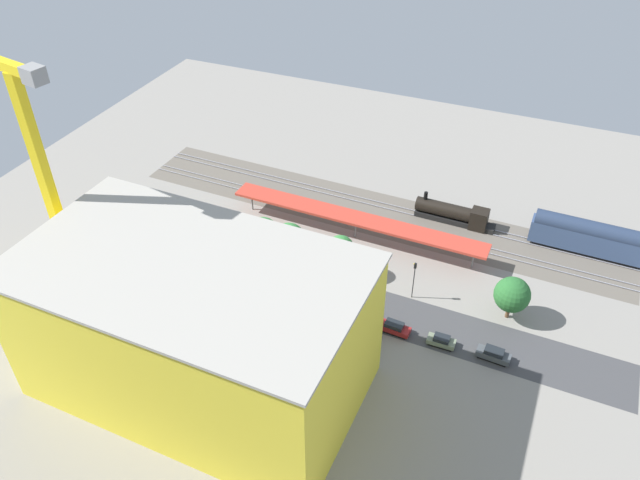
{
  "coord_description": "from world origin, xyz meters",
  "views": [
    {
      "loc": [
        -27.3,
        69.06,
        66.12
      ],
      "look_at": [
        1.73,
        -0.15,
        8.51
      ],
      "focal_mm": 34.82,
      "sensor_mm": 36.0,
      "label": 1
    }
  ],
  "objects_px": {
    "box_truck_1": "(332,315)",
    "street_tree_4": "(289,239)",
    "street_tree_3": "(201,221)",
    "parked_car_4": "(310,301)",
    "parked_car_2": "(394,328)",
    "parked_car_5": "(273,291)",
    "street_tree_0": "(340,249)",
    "locomotive": "(456,214)",
    "passenger_coach": "(589,237)",
    "box_truck_0": "(347,316)",
    "platform_canopy_near": "(356,218)",
    "construction_building": "(196,329)",
    "street_tree_2": "(262,235)",
    "traffic_light": "(414,275)",
    "tower_crane": "(38,176)",
    "parked_car_3": "(355,315)",
    "street_tree_1": "(512,295)",
    "parked_car_0": "(493,355)",
    "parked_car_1": "(441,341)"
  },
  "relations": [
    {
      "from": "street_tree_2",
      "to": "platform_canopy_near",
      "type": "bearing_deg",
      "value": -137.79
    },
    {
      "from": "parked_car_2",
      "to": "box_truck_1",
      "type": "bearing_deg",
      "value": 11.42
    },
    {
      "from": "street_tree_4",
      "to": "street_tree_2",
      "type": "bearing_deg",
      "value": -0.57
    },
    {
      "from": "parked_car_2",
      "to": "traffic_light",
      "type": "xyz_separation_m",
      "value": [
        -0.36,
        -8.21,
        3.75
      ]
    },
    {
      "from": "box_truck_1",
      "to": "street_tree_3",
      "type": "bearing_deg",
      "value": -19.28
    },
    {
      "from": "passenger_coach",
      "to": "tower_crane",
      "type": "height_order",
      "value": "tower_crane"
    },
    {
      "from": "parked_car_1",
      "to": "parked_car_2",
      "type": "relative_size",
      "value": 0.82
    },
    {
      "from": "parked_car_3",
      "to": "box_truck_1",
      "type": "bearing_deg",
      "value": 35.68
    },
    {
      "from": "locomotive",
      "to": "traffic_light",
      "type": "distance_m",
      "value": 22.55
    },
    {
      "from": "parked_car_5",
      "to": "tower_crane",
      "type": "relative_size",
      "value": 0.11
    },
    {
      "from": "parked_car_2",
      "to": "street_tree_1",
      "type": "relative_size",
      "value": 0.68
    },
    {
      "from": "parked_car_2",
      "to": "box_truck_0",
      "type": "bearing_deg",
      "value": 11.28
    },
    {
      "from": "platform_canopy_near",
      "to": "parked_car_4",
      "type": "relative_size",
      "value": 10.52
    },
    {
      "from": "passenger_coach",
      "to": "parked_car_2",
      "type": "relative_size",
      "value": 3.85
    },
    {
      "from": "street_tree_1",
      "to": "street_tree_2",
      "type": "bearing_deg",
      "value": 1.83
    },
    {
      "from": "parked_car_4",
      "to": "traffic_light",
      "type": "relative_size",
      "value": 0.64
    },
    {
      "from": "box_truck_0",
      "to": "traffic_light",
      "type": "xyz_separation_m",
      "value": [
        -7.21,
        -9.58,
        2.74
      ]
    },
    {
      "from": "street_tree_0",
      "to": "traffic_light",
      "type": "distance_m",
      "value": 12.35
    },
    {
      "from": "street_tree_1",
      "to": "street_tree_3",
      "type": "height_order",
      "value": "street_tree_1"
    },
    {
      "from": "street_tree_2",
      "to": "traffic_light",
      "type": "xyz_separation_m",
      "value": [
        -25.91,
        0.08,
        -0.14
      ]
    },
    {
      "from": "street_tree_4",
      "to": "traffic_light",
      "type": "relative_size",
      "value": 1.15
    },
    {
      "from": "passenger_coach",
      "to": "box_truck_0",
      "type": "height_order",
      "value": "passenger_coach"
    },
    {
      "from": "street_tree_0",
      "to": "construction_building",
      "type": "bearing_deg",
      "value": 72.08
    },
    {
      "from": "parked_car_4",
      "to": "platform_canopy_near",
      "type": "bearing_deg",
      "value": -91.2
    },
    {
      "from": "platform_canopy_near",
      "to": "parked_car_5",
      "type": "bearing_deg",
      "value": 70.87
    },
    {
      "from": "passenger_coach",
      "to": "parked_car_2",
      "type": "bearing_deg",
      "value": 51.43
    },
    {
      "from": "locomotive",
      "to": "street_tree_0",
      "type": "relative_size",
      "value": 1.92
    },
    {
      "from": "locomotive",
      "to": "box_truck_0",
      "type": "relative_size",
      "value": 1.43
    },
    {
      "from": "parked_car_1",
      "to": "parked_car_2",
      "type": "xyz_separation_m",
      "value": [
        7.01,
        0.13,
        0.06
      ]
    },
    {
      "from": "street_tree_4",
      "to": "box_truck_0",
      "type": "bearing_deg",
      "value": 145.2
    },
    {
      "from": "passenger_coach",
      "to": "parked_car_4",
      "type": "xyz_separation_m",
      "value": [
        37.92,
        30.15,
        -2.53
      ]
    },
    {
      "from": "street_tree_0",
      "to": "parked_car_3",
      "type": "bearing_deg",
      "value": 124.09
    },
    {
      "from": "box_truck_1",
      "to": "street_tree_4",
      "type": "bearing_deg",
      "value": -41.01
    },
    {
      "from": "parked_car_3",
      "to": "traffic_light",
      "type": "bearing_deg",
      "value": -129.33
    },
    {
      "from": "construction_building",
      "to": "street_tree_4",
      "type": "xyz_separation_m",
      "value": [
        -0.15,
        -26.84,
        -4.7
      ]
    },
    {
      "from": "platform_canopy_near",
      "to": "box_truck_1",
      "type": "distance_m",
      "value": 21.87
    },
    {
      "from": "parked_car_2",
      "to": "parked_car_5",
      "type": "height_order",
      "value": "parked_car_5"
    },
    {
      "from": "parked_car_0",
      "to": "parked_car_5",
      "type": "distance_m",
      "value": 34.19
    },
    {
      "from": "locomotive",
      "to": "construction_building",
      "type": "xyz_separation_m",
      "value": [
        22.87,
        49.13,
        8.1
      ]
    },
    {
      "from": "parked_car_0",
      "to": "box_truck_1",
      "type": "bearing_deg",
      "value": 5.29
    },
    {
      "from": "parked_car_1",
      "to": "parked_car_5",
      "type": "bearing_deg",
      "value": -0.47
    },
    {
      "from": "parked_car_3",
      "to": "box_truck_1",
      "type": "distance_m",
      "value": 3.72
    },
    {
      "from": "parked_car_1",
      "to": "parked_car_0",
      "type": "bearing_deg",
      "value": -178.38
    },
    {
      "from": "box_truck_1",
      "to": "street_tree_4",
      "type": "relative_size",
      "value": 1.17
    },
    {
      "from": "street_tree_0",
      "to": "street_tree_3",
      "type": "height_order",
      "value": "street_tree_0"
    },
    {
      "from": "parked_car_3",
      "to": "parked_car_4",
      "type": "height_order",
      "value": "parked_car_3"
    },
    {
      "from": "parked_car_0",
      "to": "street_tree_0",
      "type": "bearing_deg",
      "value": -17.93
    },
    {
      "from": "locomotive",
      "to": "street_tree_3",
      "type": "height_order",
      "value": "street_tree_3"
    },
    {
      "from": "street_tree_3",
      "to": "parked_car_4",
      "type": "bearing_deg",
      "value": 162.17
    },
    {
      "from": "parked_car_4",
      "to": "street_tree_4",
      "type": "relative_size",
      "value": 0.56
    }
  ]
}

